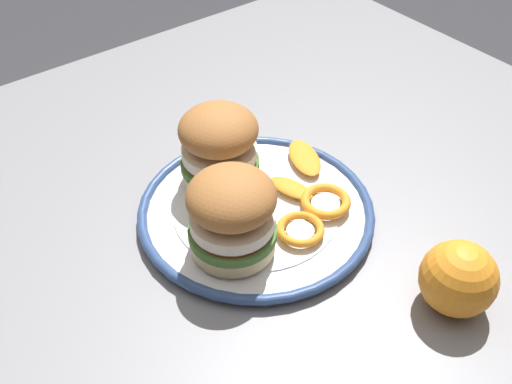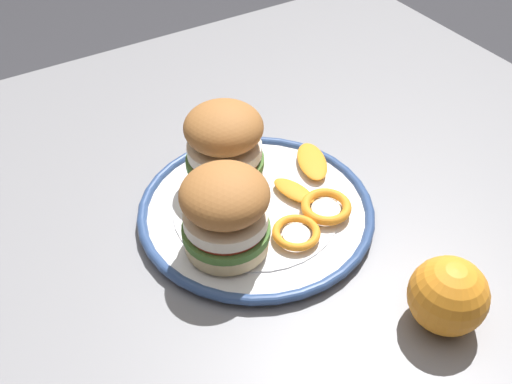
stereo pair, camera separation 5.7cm
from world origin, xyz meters
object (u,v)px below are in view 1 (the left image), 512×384
at_px(sandwich_half_right, 219,145).
at_px(whole_orange, 458,278).
at_px(dinner_plate, 256,211).
at_px(sandwich_half_left, 234,212).
at_px(dining_table, 202,274).

relative_size(sandwich_half_right, whole_orange, 1.68).
distance_m(dinner_plate, sandwich_half_left, 0.09).
height_order(dining_table, sandwich_half_left, sandwich_half_left).
bearing_deg(sandwich_half_left, sandwich_half_right, 62.55).
distance_m(dining_table, sandwich_half_right, 0.18).
relative_size(sandwich_half_left, whole_orange, 1.62).
bearing_deg(dining_table, dinner_plate, -31.65).
bearing_deg(whole_orange, sandwich_half_right, 106.11).
xyz_separation_m(dining_table, whole_orange, (0.14, -0.26, 0.14)).
xyz_separation_m(dining_table, dinner_plate, (0.06, -0.04, 0.11)).
height_order(sandwich_half_right, whole_orange, sandwich_half_right).
distance_m(sandwich_half_left, whole_orange, 0.24).
relative_size(dinner_plate, sandwich_half_left, 2.20).
bearing_deg(dinner_plate, sandwich_half_right, 92.90).
distance_m(dining_table, dinner_plate, 0.13).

